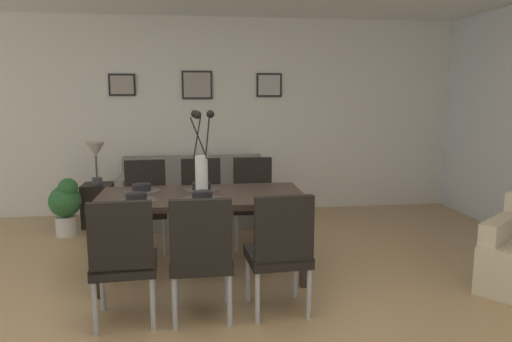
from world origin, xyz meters
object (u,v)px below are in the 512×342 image
Objects in this scene: dining_chair_near_left at (123,256)px; table_lamp at (96,154)px; bowl_near_right at (141,187)px; dining_chair_mid_right at (253,196)px; bowl_near_left at (136,196)px; dining_chair_far_right at (202,198)px; side_table at (98,205)px; bowl_far_right at (201,185)px; dining_table at (202,203)px; centerpiece_vase at (201,162)px; framed_picture_left at (122,85)px; potted_plant at (66,204)px; framed_picture_center at (197,85)px; dining_chair_near_right at (145,201)px; dining_chair_far_left at (201,252)px; framed_picture_right at (269,85)px; bowl_far_left at (202,195)px; dining_chair_mid_left at (280,248)px; sofa at (194,200)px.

table_lamp is at bearing 104.26° from dining_chair_near_left.
dining_chair_near_left is 1.12m from bowl_near_right.
bowl_near_left is at bearing -135.66° from dining_chair_mid_right.
side_table is (-1.25, 0.90, -0.25)m from dining_chair_far_right.
bowl_far_right is at bearing -51.81° from table_lamp.
table_lamp is at bearing 128.19° from bowl_far_right.
centerpiece_vase is (0.00, 0.00, 0.36)m from dining_table.
dining_chair_mid_right is (1.13, 1.76, 0.00)m from dining_chair_near_left.
dining_chair_far_right is 1.80× the size of table_lamp.
dining_table is 5.30× the size of framed_picture_left.
dining_table is at bearing -42.59° from potted_plant.
dining_chair_far_right is 1.88m from framed_picture_center.
potted_plant is (-0.98, 1.60, -0.41)m from bowl_near_left.
dining_chair_near_right is at bearing 91.82° from bowl_near_left.
centerpiece_vase is at bearing -67.32° from framed_picture_left.
bowl_far_right is at bearing -129.93° from dining_chair_mid_right.
framed_picture_center is (0.03, 3.19, 1.21)m from dining_chair_far_left.
dining_chair_near_left is 3.74m from framed_picture_right.
dining_chair_near_right reaches higher than side_table.
bowl_far_left is at bearing -46.46° from potted_plant.
centerpiece_vase is at bearing -55.09° from table_lamp.
dining_chair_near_left and dining_chair_far_right have the same top height.
dining_chair_mid_right is at bearing 89.28° from dining_chair_mid_left.
dining_chair_far_right is 1.11m from bowl_far_left.
dining_chair_mid_left is 1.37× the size of potted_plant.
bowl_near_left is 0.54m from bowl_far_left.
dining_table is 2.54m from framed_picture_center.
dining_chair_near_left reaches higher than sofa.
dining_chair_near_right reaches higher than dining_table.
dining_chair_near_right is 5.41× the size of bowl_near_right.
dining_chair_near_right is at bearing -75.21° from framed_picture_left.
framed_picture_left is 0.99× the size of framed_picture_right.
framed_picture_left is (-0.96, 2.31, 1.06)m from dining_table.
dining_chair_near_left is 0.73m from bowl_near_left.
bowl_near_right is (0.03, -0.63, 0.27)m from dining_chair_near_right.
bowl_far_right is 0.25× the size of potted_plant.
side_table is at bearing -116.96° from framed_picture_left.
dining_chair_near_left reaches higher than potted_plant.
dining_chair_mid_right reaches higher than bowl_near_left.
bowl_far_right is (0.57, -0.63, 0.27)m from dining_chair_near_right.
dining_chair_near_left is at bearing -178.76° from dining_chair_mid_left.
framed_picture_right is (0.40, 1.43, 1.21)m from dining_chair_mid_right.
table_lamp is at bearing 124.87° from dining_table.
dining_chair_near_right reaches higher than bowl_far_right.
bowl_near_right is (-0.54, 0.20, -0.24)m from centerpiece_vase.
bowl_far_left is at bearing -90.59° from dining_chair_far_right.
dining_chair_mid_right is at bearing 71.43° from dining_chair_far_left.
bowl_near_right is at bearing -50.63° from potted_plant.
bowl_near_right is 0.67m from bowl_far_left.
bowl_near_right is at bearing 135.60° from dining_chair_mid_left.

